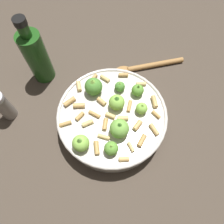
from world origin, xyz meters
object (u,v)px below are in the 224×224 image
object	(u,v)px
pepper_shaker	(3,106)
olive_oil_bottle	(36,56)
cooking_pan	(112,117)
wooden_spoon	(145,67)

from	to	relation	value
pepper_shaker	olive_oil_bottle	xyz separation A→B (m)	(0.00, 0.16, 0.04)
cooking_pan	olive_oil_bottle	distance (m)	0.27
pepper_shaker	cooking_pan	bearing A→B (deg)	23.07
pepper_shaker	wooden_spoon	distance (m)	0.42
cooking_pan	pepper_shaker	size ratio (longest dim) A/B	2.85
cooking_pan	pepper_shaker	distance (m)	0.29
cooking_pan	pepper_shaker	bearing A→B (deg)	-156.93
cooking_pan	wooden_spoon	size ratio (longest dim) A/B	1.52
cooking_pan	wooden_spoon	distance (m)	0.22
olive_oil_bottle	wooden_spoon	world-z (taller)	olive_oil_bottle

